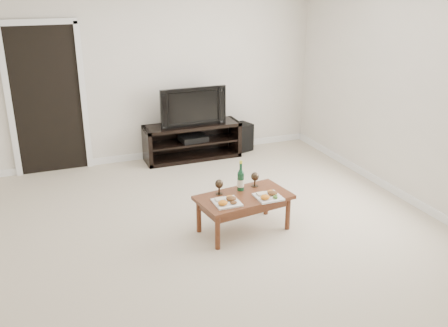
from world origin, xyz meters
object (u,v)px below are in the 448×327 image
at_px(media_console, 192,141).
at_px(coffee_table, 244,213).
at_px(subwoofer, 241,137).
at_px(television, 191,105).

bearing_deg(media_console, coffee_table, -94.41).
bearing_deg(coffee_table, subwoofer, 67.55).
bearing_deg(media_console, television, 0.00).
xyz_separation_m(subwoofer, coffee_table, (-1.04, -2.51, -0.01)).
distance_m(subwoofer, coffee_table, 2.72).
xyz_separation_m(television, subwoofer, (0.85, 0.09, -0.62)).
distance_m(media_console, television, 0.56).
xyz_separation_m(media_console, television, (0.00, 0.00, 0.56)).
bearing_deg(television, subwoofer, 5.18).
xyz_separation_m(media_console, coffee_table, (-0.19, -2.42, -0.07)).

